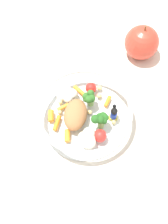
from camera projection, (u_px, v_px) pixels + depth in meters
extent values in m
plane|color=silver|center=(93.00, 119.00, 0.66)|extent=(2.40, 2.40, 0.00)
cylinder|color=white|center=(84.00, 117.00, 0.65)|extent=(0.19, 0.19, 0.01)
torus|color=white|center=(84.00, 108.00, 0.61)|extent=(0.20, 0.20, 0.01)
ellipsoid|color=#9E663D|center=(76.00, 116.00, 0.63)|extent=(0.07, 0.09, 0.04)
cylinder|color=#7FAD5B|center=(89.00, 102.00, 0.65)|extent=(0.01, 0.01, 0.02)
sphere|color=#2D6023|center=(92.00, 97.00, 0.64)|extent=(0.02, 0.02, 0.02)
sphere|color=#2D6023|center=(91.00, 93.00, 0.63)|extent=(0.01, 0.01, 0.01)
sphere|color=#2D6023|center=(89.00, 94.00, 0.64)|extent=(0.01, 0.01, 0.01)
sphere|color=#2D6023|center=(86.00, 96.00, 0.64)|extent=(0.02, 0.02, 0.02)
sphere|color=#2D6023|center=(85.00, 96.00, 0.63)|extent=(0.01, 0.01, 0.01)
sphere|color=#2D6023|center=(86.00, 99.00, 0.63)|extent=(0.02, 0.02, 0.02)
sphere|color=#2D6023|center=(89.00, 99.00, 0.63)|extent=(0.02, 0.02, 0.02)
sphere|color=#2D6023|center=(92.00, 98.00, 0.63)|extent=(0.02, 0.02, 0.02)
cylinder|color=#7FAD5B|center=(101.00, 123.00, 0.63)|extent=(0.01, 0.01, 0.02)
sphere|color=#23561E|center=(106.00, 118.00, 0.61)|extent=(0.01, 0.01, 0.01)
sphere|color=#23561E|center=(103.00, 117.00, 0.61)|extent=(0.02, 0.02, 0.02)
sphere|color=#23561E|center=(100.00, 116.00, 0.61)|extent=(0.01, 0.01, 0.01)
sphere|color=#23561E|center=(97.00, 119.00, 0.60)|extent=(0.02, 0.02, 0.02)
sphere|color=#23561E|center=(101.00, 120.00, 0.60)|extent=(0.02, 0.02, 0.02)
sphere|color=#23561E|center=(104.00, 121.00, 0.61)|extent=(0.01, 0.01, 0.01)
sphere|color=silver|center=(90.00, 138.00, 0.61)|extent=(0.02, 0.02, 0.02)
sphere|color=silver|center=(89.00, 133.00, 0.61)|extent=(0.03, 0.03, 0.03)
sphere|color=silver|center=(84.00, 137.00, 0.61)|extent=(0.03, 0.03, 0.03)
sphere|color=silver|center=(87.00, 140.00, 0.61)|extent=(0.03, 0.03, 0.03)
sphere|color=silver|center=(88.00, 142.00, 0.60)|extent=(0.03, 0.03, 0.03)
sphere|color=silver|center=(72.00, 94.00, 0.66)|extent=(0.02, 0.02, 0.02)
sphere|color=silver|center=(67.00, 90.00, 0.66)|extent=(0.02, 0.02, 0.02)
sphere|color=silver|center=(62.00, 96.00, 0.66)|extent=(0.02, 0.02, 0.02)
sphere|color=silver|center=(68.00, 99.00, 0.65)|extent=(0.02, 0.02, 0.02)
cube|color=yellow|center=(113.00, 117.00, 0.65)|extent=(0.02, 0.02, 0.00)
cylinder|color=#1933B2|center=(114.00, 115.00, 0.64)|extent=(0.02, 0.02, 0.02)
sphere|color=black|center=(114.00, 111.00, 0.62)|extent=(0.02, 0.02, 0.02)
sphere|color=black|center=(114.00, 113.00, 0.61)|extent=(0.01, 0.01, 0.01)
sphere|color=black|center=(115.00, 107.00, 0.62)|extent=(0.01, 0.01, 0.01)
cylinder|color=orange|center=(108.00, 102.00, 0.66)|extent=(0.02, 0.03, 0.01)
cylinder|color=orange|center=(67.00, 136.00, 0.62)|extent=(0.02, 0.03, 0.01)
cylinder|color=orange|center=(57.00, 123.00, 0.64)|extent=(0.02, 0.04, 0.01)
cylinder|color=orange|center=(51.00, 116.00, 0.64)|extent=(0.02, 0.03, 0.01)
cylinder|color=orange|center=(63.00, 107.00, 0.65)|extent=(0.03, 0.02, 0.01)
cylinder|color=orange|center=(80.00, 91.00, 0.67)|extent=(0.03, 0.03, 0.01)
sphere|color=red|center=(91.00, 88.00, 0.67)|extent=(0.03, 0.03, 0.03)
sphere|color=red|center=(100.00, 136.00, 0.61)|extent=(0.03, 0.03, 0.03)
sphere|color=tan|center=(114.00, 122.00, 0.64)|extent=(0.01, 0.01, 0.01)
sphere|color=#D1B775|center=(90.00, 112.00, 0.65)|extent=(0.01, 0.01, 0.01)
sphere|color=#D1B775|center=(60.00, 102.00, 0.66)|extent=(0.01, 0.01, 0.01)
sphere|color=tan|center=(60.00, 112.00, 0.65)|extent=(0.01, 0.01, 0.01)
sphere|color=#D1B775|center=(99.00, 88.00, 0.68)|extent=(0.01, 0.01, 0.01)
sphere|color=#D1B775|center=(99.00, 96.00, 0.67)|extent=(0.01, 0.01, 0.01)
sphere|color=#BC3828|center=(142.00, 43.00, 0.70)|extent=(0.08, 0.08, 0.08)
cylinder|color=brown|center=(145.00, 28.00, 0.66)|extent=(0.00, 0.00, 0.01)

